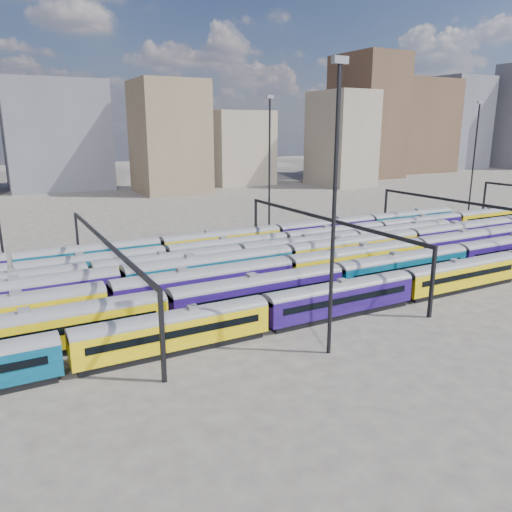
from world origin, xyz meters
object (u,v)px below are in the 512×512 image
rake_1 (259,290)px  rake_0 (340,295)px  mast_2 (334,202)px  rake_2 (287,269)px

rake_1 → rake_0: bearing=-34.1°
rake_1 → mast_2: bearing=-86.4°
rake_1 → mast_2: mast_2 is taller
rake_0 → rake_2: 10.03m
rake_0 → rake_1: 8.93m
rake_2 → mast_2: 21.19m
rake_2 → rake_0: bearing=-86.7°
rake_1 → rake_2: (6.83, 5.00, 0.13)m
rake_0 → rake_2: bearing=93.3°
rake_2 → mast_2: (-6.07, -17.00, 11.11)m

